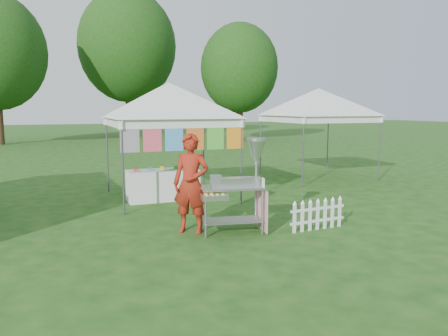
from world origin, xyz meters
name	(u,v)px	position (x,y,z in m)	size (l,w,h in m)	color
ground	(217,232)	(0.00, 0.00, 0.00)	(120.00, 120.00, 0.00)	#174614
canopy_main	(168,83)	(0.00, 3.49, 2.99)	(4.24, 4.24, 3.45)	#59595E
canopy_right	(319,89)	(5.50, 5.00, 2.99)	(4.24, 4.24, 3.45)	#59595E
tree_mid	(127,46)	(3.00, 28.00, 7.14)	(7.60, 7.60, 11.52)	#3D2816
tree_right	(239,68)	(10.00, 22.00, 5.18)	(5.60, 5.60, 8.42)	#3D2816
donut_cart	(242,178)	(0.45, -0.16, 1.06)	(1.41, 0.87, 1.80)	gray
vendor	(191,183)	(-0.44, 0.20, 0.94)	(0.69, 0.45, 1.89)	maroon
picket_fence	(318,215)	(1.89, -0.54, 0.29)	(1.26, 0.12, 0.56)	white
display_table	(163,185)	(-0.24, 3.30, 0.39)	(1.80, 0.70, 0.78)	white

